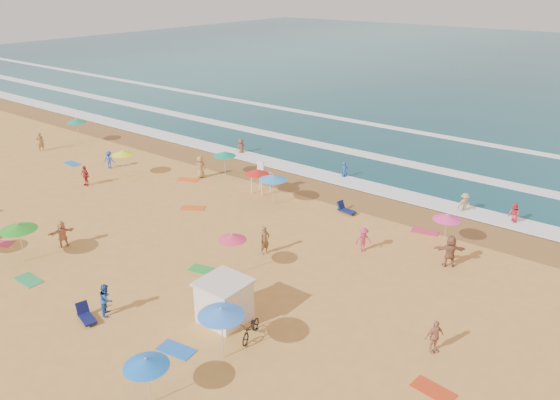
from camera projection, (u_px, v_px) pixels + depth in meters
The scene contains 12 objects.
ground at pixel (194, 245), 33.37m from camera, with size 220.00×220.00×0.00m, color gold.
ocean at pixel (545, 69), 94.72m from camera, with size 220.00×140.00×0.18m, color #0C4756.
wet_sand at pixel (310, 186), 42.50m from camera, with size 220.00×220.00×0.00m, color olive.
surf_foam at pixel (367, 157), 48.90m from camera, with size 200.00×18.70×0.05m.
cabana at pixel (224, 302), 25.75m from camera, with size 2.00×2.00×2.00m, color white.
cabana_roof at pixel (223, 282), 25.34m from camera, with size 2.20×2.20×0.12m, color silver.
bicycle at pixel (251, 329), 24.65m from camera, with size 0.64×1.83×0.96m, color black.
lifeguard_stand at pixel (261, 180), 40.86m from camera, with size 1.20×1.20×2.10m, color white, non-canonical shape.
beach_umbrellas at pixel (181, 215), 32.28m from camera, with size 54.90×27.81×0.80m.
loungers at pixel (160, 295), 27.79m from camera, with size 47.91×22.15×0.34m.
towels at pixel (147, 235), 34.50m from camera, with size 41.89×19.83×0.03m.
beachgoers at pixel (224, 209), 36.38m from camera, with size 41.72×25.87×2.13m.
Camera 1 is at (22.39, -20.32, 15.32)m, focal length 35.00 mm.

